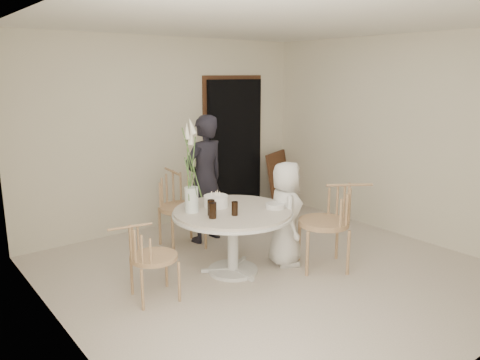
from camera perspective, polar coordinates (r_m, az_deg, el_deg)
ground at (r=5.42m, az=3.77°, el=-11.01°), size 4.50×4.50×0.00m
room_shell at (r=4.99m, az=4.04°, el=6.26°), size 4.50×4.50×4.50m
doorway at (r=7.47m, az=-0.68°, el=4.09°), size 1.00×0.10×2.10m
door_trim at (r=7.49m, az=-0.87°, el=4.58°), size 1.12×0.03×2.22m
table at (r=5.18m, az=-0.89°, el=-4.86°), size 1.33×1.33×0.73m
picture_frame at (r=7.88m, az=4.77°, el=0.10°), size 0.71×0.47×0.91m
chair_far at (r=6.10m, az=-7.64°, el=-2.13°), size 0.58×0.62×0.97m
chair_right at (r=5.42m, az=11.66°, el=-4.00°), size 0.75×0.74×1.00m
chair_left at (r=4.66m, az=-11.80°, el=-8.48°), size 0.52×0.49×0.80m
girl at (r=6.14m, az=-4.32°, el=0.12°), size 0.66×0.49×1.68m
boy at (r=5.43m, az=5.59°, el=-4.12°), size 0.64×0.71×1.22m
birthday_cake at (r=5.25m, az=-2.96°, el=-2.58°), size 0.27×0.27×0.18m
cola_tumbler_a at (r=4.89m, az=-3.29°, el=-3.60°), size 0.10×0.10×0.16m
cola_tumbler_b at (r=4.93m, az=-0.65°, el=-3.50°), size 0.08×0.08×0.15m
cola_tumbler_c at (r=4.83m, az=-3.36°, el=-3.74°), size 0.10×0.10×0.17m
cola_tumbler_d at (r=4.94m, az=-3.54°, el=-3.38°), size 0.09×0.09×0.17m
plate_stack at (r=5.21m, az=4.30°, el=-3.14°), size 0.24×0.24×0.05m
flower_vase at (r=5.00m, az=-5.99°, el=0.09°), size 0.15×0.15×1.03m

